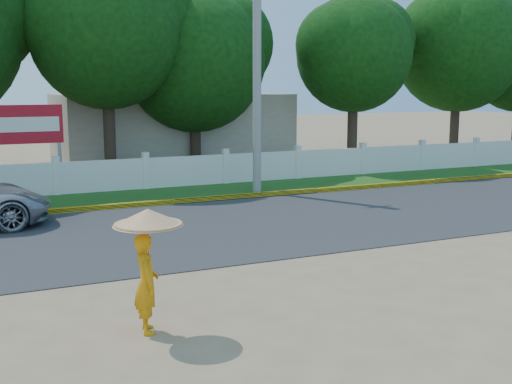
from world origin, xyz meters
The scene contains 10 objects.
ground centered at (0.00, 0.00, 0.00)m, with size 120.00×120.00×0.00m, color #9E8460.
road centered at (0.00, 4.50, 0.01)m, with size 60.00×7.00×0.02m, color #38383A.
grass_verge centered at (0.00, 9.75, 0.01)m, with size 60.00×3.50×0.03m, color #2D601E.
curb centered at (0.00, 8.05, 0.08)m, with size 40.00×0.18×0.16m, color yellow.
fence centered at (0.00, 11.20, 0.55)m, with size 40.00×0.10×1.10m, color silver.
building_near centered at (3.00, 18.00, 1.60)m, with size 10.00×6.00×3.20m, color #B7AD99.
utility_pole centered at (3.26, 9.02, 3.76)m, with size 0.28×0.28×7.51m, color gray.
monk_with_parasol centered at (-3.42, -1.66, 1.21)m, with size 1.02×1.02×1.85m.
billboard centered at (-3.82, 12.30, 2.14)m, with size 2.50×0.13×2.95m.
tree_row centered at (2.49, 13.97, 5.05)m, with size 39.13×7.64×8.93m.
Camera 1 is at (-5.75, -10.51, 3.60)m, focal length 45.00 mm.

